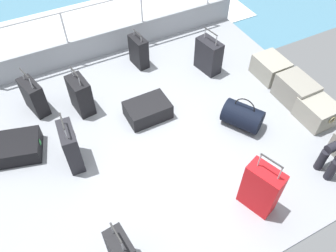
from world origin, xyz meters
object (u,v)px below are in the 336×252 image
Objects in this scene: suitcase_5 at (148,110)px; cargo_crate_0 at (270,68)px; cargo_crate_2 at (317,112)px; suitcase_2 at (71,147)px; suitcase_8 at (261,189)px; suitcase_4 at (208,56)px; duffel_bag at (243,116)px; suitcase_0 at (139,52)px; suitcase_7 at (16,148)px; suitcase_6 at (34,97)px; cargo_crate_1 at (296,90)px; suitcase_3 at (81,95)px.

cargo_crate_0 is at bearing 87.57° from suitcase_5.
suitcase_2 is at bearing -104.88° from cargo_crate_2.
suitcase_4 is at bearing 161.12° from suitcase_8.
suitcase_0 is at bearing -159.57° from duffel_bag.
suitcase_0 is at bearing -143.75° from cargo_crate_2.
suitcase_4 is 0.83× the size of suitcase_8.
suitcase_0 is at bearing 113.96° from suitcase_7.
suitcase_0 reaches higher than suitcase_7.
suitcase_6 reaches higher than duffel_bag.
suitcase_8 is 1.38× the size of duffel_bag.
cargo_crate_0 is at bearing 137.77° from suitcase_8.
duffel_bag is at bearing 20.43° from suitcase_0.
suitcase_7 is at bearing -66.04° from suitcase_0.
duffel_bag is at bearing 55.37° from suitcase_5.
suitcase_6 is 1.11× the size of duffel_bag.
cargo_crate_1 is 2.66m from suitcase_0.
suitcase_0 is 3.19m from suitcase_8.
duffel_bag reaches higher than cargo_crate_1.
cargo_crate_2 is at bearing 59.65° from suitcase_6.
suitcase_5 is (-0.75, -2.21, -0.07)m from cargo_crate_1.
cargo_crate_0 is at bearing 177.93° from cargo_crate_2.
cargo_crate_1 is 0.76× the size of suitcase_2.
suitcase_6 is at bearing -105.23° from cargo_crate_0.
suitcase_5 is at bearing -68.90° from suitcase_4.
duffel_bag is at bearing -56.92° from cargo_crate_0.
suitcase_2 is 1.24× the size of duffel_bag.
suitcase_8 is (1.22, -1.66, 0.15)m from cargo_crate_1.
suitcase_5 is 0.71× the size of suitcase_8.
suitcase_3 is at bearing 110.70° from suitcase_7.
suitcase_6 reaches higher than cargo_crate_2.
suitcase_8 is (2.88, 2.00, 0.08)m from suitcase_6.
suitcase_0 is at bearing 116.68° from suitcase_3.
suitcase_2 is at bearing -101.42° from duffel_bag.
cargo_crate_2 is at bearing -2.07° from cargo_crate_0.
suitcase_8 is at bearing 34.79° from suitcase_6.
cargo_crate_2 is at bearing 60.80° from suitcase_5.
cargo_crate_0 is at bearing 52.92° from suitcase_4.
cargo_crate_1 is 4.02m from suitcase_6.
cargo_crate_1 is 2.33m from suitcase_5.
suitcase_3 reaches higher than cargo_crate_2.
cargo_crate_0 is 0.76× the size of suitcase_4.
suitcase_4 is (-1.77, -0.80, 0.12)m from cargo_crate_2.
duffel_bag is (0.71, -1.08, 0.01)m from cargo_crate_0.
suitcase_4 is 1.15× the size of duffel_bag.
suitcase_2 reaches higher than duffel_bag.
suitcase_7 is at bearing -127.37° from suitcase_2.
suitcase_5 is 2.05m from suitcase_8.
cargo_crate_2 reaches higher than cargo_crate_0.
suitcase_6 reaches higher than suitcase_7.
suitcase_6 is at bearing -114.37° from cargo_crate_1.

